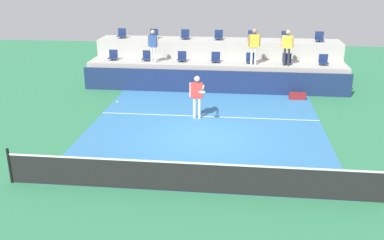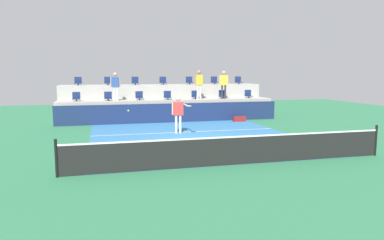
% 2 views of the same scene
% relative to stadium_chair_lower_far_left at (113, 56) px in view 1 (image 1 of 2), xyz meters
% --- Properties ---
extents(ground_plane, '(40.00, 40.00, 0.00)m').
position_rel_stadium_chair_lower_far_left_xyz_m(ground_plane, '(5.35, -7.23, -1.46)').
color(ground_plane, '#2D754C').
extents(court_inner_paint, '(9.00, 10.00, 0.01)m').
position_rel_stadium_chair_lower_far_left_xyz_m(court_inner_paint, '(5.35, -6.23, -1.46)').
color(court_inner_paint, teal).
rests_on(court_inner_paint, ground_plane).
extents(court_service_line, '(9.00, 0.06, 0.00)m').
position_rel_stadium_chair_lower_far_left_xyz_m(court_service_line, '(5.35, -4.83, -1.46)').
color(court_service_line, white).
rests_on(court_service_line, ground_plane).
extents(tennis_net, '(10.48, 0.08, 1.07)m').
position_rel_stadium_chair_lower_far_left_xyz_m(tennis_net, '(5.35, -11.23, -0.97)').
color(tennis_net, black).
rests_on(tennis_net, ground_plane).
extents(sponsor_backboard, '(13.00, 0.16, 1.10)m').
position_rel_stadium_chair_lower_far_left_xyz_m(sponsor_backboard, '(5.35, -1.23, -0.91)').
color(sponsor_backboard, navy).
rests_on(sponsor_backboard, ground_plane).
extents(seating_tier_lower, '(13.00, 1.80, 1.25)m').
position_rel_stadium_chair_lower_far_left_xyz_m(seating_tier_lower, '(5.35, 0.07, -0.84)').
color(seating_tier_lower, '#ADAAA3').
rests_on(seating_tier_lower, ground_plane).
extents(seating_tier_upper, '(13.00, 1.80, 2.10)m').
position_rel_stadium_chair_lower_far_left_xyz_m(seating_tier_upper, '(5.35, 1.87, -0.41)').
color(seating_tier_upper, '#ADAAA3').
rests_on(seating_tier_upper, ground_plane).
extents(stadium_chair_lower_far_left, '(0.44, 0.40, 0.52)m').
position_rel_stadium_chair_lower_far_left_xyz_m(stadium_chair_lower_far_left, '(0.00, 0.00, 0.00)').
color(stadium_chair_lower_far_left, '#2D2D33').
rests_on(stadium_chair_lower_far_left, seating_tier_lower).
extents(stadium_chair_lower_left, '(0.44, 0.40, 0.52)m').
position_rel_stadium_chair_lower_far_left_xyz_m(stadium_chair_lower_left, '(1.78, 0.00, 0.00)').
color(stadium_chair_lower_left, '#2D2D33').
rests_on(stadium_chair_lower_left, seating_tier_lower).
extents(stadium_chair_lower_mid_left, '(0.44, 0.40, 0.52)m').
position_rel_stadium_chair_lower_far_left_xyz_m(stadium_chair_lower_mid_left, '(3.61, 0.00, 0.00)').
color(stadium_chair_lower_mid_left, '#2D2D33').
rests_on(stadium_chair_lower_mid_left, seating_tier_lower).
extents(stadium_chair_lower_center, '(0.44, 0.40, 0.52)m').
position_rel_stadium_chair_lower_far_left_xyz_m(stadium_chair_lower_center, '(5.33, 0.00, 0.00)').
color(stadium_chair_lower_center, '#2D2D33').
rests_on(stadium_chair_lower_center, seating_tier_lower).
extents(stadium_chair_lower_mid_right, '(0.44, 0.40, 0.52)m').
position_rel_stadium_chair_lower_far_left_xyz_m(stadium_chair_lower_mid_right, '(7.08, 0.00, 0.00)').
color(stadium_chair_lower_mid_right, '#2D2D33').
rests_on(stadium_chair_lower_mid_right, seating_tier_lower).
extents(stadium_chair_lower_right, '(0.44, 0.40, 0.52)m').
position_rel_stadium_chair_lower_far_left_xyz_m(stadium_chair_lower_right, '(8.88, 0.00, 0.00)').
color(stadium_chair_lower_right, '#2D2D33').
rests_on(stadium_chair_lower_right, seating_tier_lower).
extents(stadium_chair_lower_far_right, '(0.44, 0.40, 0.52)m').
position_rel_stadium_chair_lower_far_left_xyz_m(stadium_chair_lower_far_right, '(10.65, 0.00, 0.00)').
color(stadium_chair_lower_far_right, '#2D2D33').
rests_on(stadium_chair_lower_far_right, seating_tier_lower).
extents(stadium_chair_upper_far_left, '(0.44, 0.40, 0.52)m').
position_rel_stadium_chair_lower_far_left_xyz_m(stadium_chair_upper_far_left, '(0.03, 1.80, 0.85)').
color(stadium_chair_upper_far_left, '#2D2D33').
rests_on(stadium_chair_upper_far_left, seating_tier_upper).
extents(stadium_chair_upper_left, '(0.44, 0.40, 0.52)m').
position_rel_stadium_chair_lower_far_left_xyz_m(stadium_chair_upper_left, '(1.83, 1.80, 0.85)').
color(stadium_chair_upper_left, '#2D2D33').
rests_on(stadium_chair_upper_left, seating_tier_upper).
extents(stadium_chair_upper_mid_left, '(0.44, 0.40, 0.52)m').
position_rel_stadium_chair_lower_far_left_xyz_m(stadium_chair_upper_mid_left, '(3.54, 1.80, 0.85)').
color(stadium_chair_upper_mid_left, '#2D2D33').
rests_on(stadium_chair_upper_mid_left, seating_tier_upper).
extents(stadium_chair_upper_center, '(0.44, 0.40, 0.52)m').
position_rel_stadium_chair_lower_far_left_xyz_m(stadium_chair_upper_center, '(5.37, 1.80, 0.85)').
color(stadium_chair_upper_center, '#2D2D33').
rests_on(stadium_chair_upper_center, seating_tier_upper).
extents(stadium_chair_upper_mid_right, '(0.44, 0.40, 0.52)m').
position_rel_stadium_chair_lower_far_left_xyz_m(stadium_chair_upper_mid_right, '(7.15, 1.80, 0.85)').
color(stadium_chair_upper_mid_right, '#2D2D33').
rests_on(stadium_chair_upper_mid_right, seating_tier_upper).
extents(stadium_chair_upper_right, '(0.44, 0.40, 0.52)m').
position_rel_stadium_chair_lower_far_left_xyz_m(stadium_chair_upper_right, '(8.91, 1.80, 0.85)').
color(stadium_chair_upper_right, '#2D2D33').
rests_on(stadium_chair_upper_right, seating_tier_upper).
extents(stadium_chair_upper_far_right, '(0.44, 0.40, 0.52)m').
position_rel_stadium_chair_lower_far_left_xyz_m(stadium_chair_upper_far_right, '(10.67, 1.80, 0.85)').
color(stadium_chair_upper_far_right, '#2D2D33').
rests_on(stadium_chair_upper_far_right, seating_tier_upper).
extents(tennis_player, '(0.72, 1.21, 1.77)m').
position_rel_stadium_chair_lower_far_left_xyz_m(tennis_player, '(4.90, -5.09, -0.37)').
color(tennis_player, white).
rests_on(tennis_player, ground_plane).
extents(spectator_in_grey, '(0.58, 0.27, 1.63)m').
position_rel_stadium_chair_lower_far_left_xyz_m(spectator_in_grey, '(2.21, -0.38, 0.76)').
color(spectator_in_grey, white).
rests_on(spectator_in_grey, seating_tier_lower).
extents(spectator_in_white, '(0.61, 0.29, 1.78)m').
position_rel_stadium_chair_lower_far_left_xyz_m(spectator_in_white, '(7.22, -0.38, 0.87)').
color(spectator_in_white, white).
rests_on(spectator_in_white, seating_tier_lower).
extents(spectator_leaning_on_rail, '(0.61, 0.28, 1.75)m').
position_rel_stadium_chair_lower_far_left_xyz_m(spectator_leaning_on_rail, '(8.81, -0.38, 0.85)').
color(spectator_leaning_on_rail, '#2D2D33').
rests_on(spectator_leaning_on_rail, seating_tier_lower).
extents(tennis_ball, '(0.07, 0.07, 0.07)m').
position_rel_stadium_chair_lower_far_left_xyz_m(tennis_ball, '(2.38, -7.72, -0.04)').
color(tennis_ball, '#CCE033').
extents(equipment_bag, '(0.76, 0.28, 0.30)m').
position_rel_stadium_chair_lower_far_left_xyz_m(equipment_bag, '(9.28, -1.88, -1.31)').
color(equipment_bag, maroon).
rests_on(equipment_bag, ground_plane).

